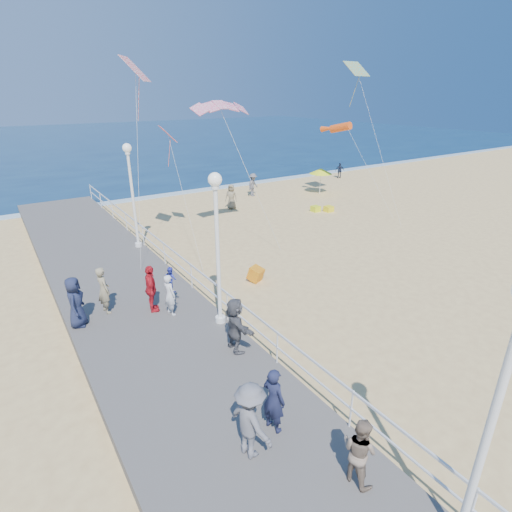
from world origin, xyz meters
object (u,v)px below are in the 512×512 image
beach_walker_b (340,171)px  beach_umbrella (321,171)px  spectator_4 (75,302)px  beach_walker_c (231,197)px  spectator_2 (250,421)px  beach_chair_left (329,209)px  beach_chair_right (316,209)px  beach_walker_a (253,185)px  spectator_0 (274,400)px  lamp_post_mid (217,236)px  toddler_held (171,279)px  spectator_1 (360,451)px  spectator_6 (104,290)px  woman_holding_toddler (170,295)px  lamp_post_near (498,399)px  spectator_5 (235,325)px  spectator_3 (151,289)px  box_kite (256,275)px  lamp_post_far (131,186)px

beach_walker_b → beach_umbrella: (-6.14, -3.92, 1.16)m
spectator_4 → beach_walker_c: spectator_4 is taller
spectator_2 → beach_chair_left: size_ratio=3.43×
beach_chair_left → beach_chair_right: size_ratio=1.00×
beach_walker_a → beach_walker_b: bearing=-18.6°
spectator_0 → lamp_post_mid: bearing=-28.7°
toddler_held → beach_umbrella: bearing=-68.2°
beach_chair_right → spectator_1: bearing=-129.2°
spectator_6 → beach_chair_left: size_ratio=3.28×
spectator_2 → beach_umbrella: (19.30, 19.14, 0.57)m
spectator_6 → toddler_held: bearing=-132.6°
woman_holding_toddler → lamp_post_near: bearing=174.9°
spectator_4 → spectator_5: bearing=-114.5°
spectator_3 → box_kite: size_ratio=3.03×
lamp_post_near → woman_holding_toddler: lamp_post_near is taller
lamp_post_far → beach_umbrella: bearing=15.7°
lamp_post_mid → beach_walker_a: bearing=53.6°
beach_chair_left → lamp_post_near: bearing=-127.4°
lamp_post_mid → spectator_1: bearing=-95.0°
box_kite → lamp_post_far: bearing=93.2°
toddler_held → spectator_0: toddler_held is taller
beach_walker_c → spectator_1: bearing=-65.3°
woman_holding_toddler → beach_walker_b: 29.46m
spectator_0 → spectator_6: (-1.92, 7.95, 0.04)m
spectator_3 → spectator_2: bearing=-169.8°
spectator_5 → beach_chair_left: 18.26m
lamp_post_near → spectator_4: size_ratio=2.89×
spectator_2 → spectator_6: (-1.06, 8.26, -0.04)m
spectator_0 → beach_walker_b: spectator_0 is taller
box_kite → beach_chair_right: 12.29m
lamp_post_mid → box_kite: size_ratio=8.87×
toddler_held → spectator_1: 8.75m
lamp_post_near → spectator_2: (-2.14, 3.69, -2.32)m
spectator_4 → spectator_6: (1.05, 0.42, -0.02)m
spectator_3 → beach_walker_c: 15.63m
spectator_5 → beach_umbrella: 23.49m
woman_holding_toddler → spectator_6: size_ratio=0.88×
spectator_2 → spectator_4: (-2.11, 7.84, -0.02)m
spectator_1 → spectator_6: 10.37m
lamp_post_mid → spectator_5: size_ratio=2.93×
box_kite → beach_chair_left: (10.72, 6.67, -0.10)m
box_kite → lamp_post_near: bearing=-130.4°
lamp_post_far → beach_walker_b: (23.30, 8.75, -2.91)m
beach_walker_c → beach_chair_left: (5.49, -4.47, -0.71)m
woman_holding_toddler → toddler_held: bearing=-57.0°
lamp_post_near → spectator_4: lamp_post_near is taller
woman_holding_toddler → spectator_1: (0.63, -8.57, 0.00)m
spectator_4 → lamp_post_near: bearing=-136.2°
toddler_held → spectator_5: spectator_5 is taller
spectator_1 → beach_walker_b: bearing=-49.3°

